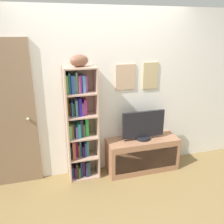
{
  "coord_description": "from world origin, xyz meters",
  "views": [
    {
      "loc": [
        -0.82,
        -2.14,
        2.1
      ],
      "look_at": [
        0.04,
        0.85,
        1.02
      ],
      "focal_mm": 38.44,
      "sensor_mm": 36.0,
      "label": 1
    }
  ],
  "objects_px": {
    "tv_stand": "(142,154)",
    "television": "(143,126)",
    "door": "(2,118)",
    "bookshelf": "(80,126)",
    "football": "(79,61)"
  },
  "relations": [
    {
      "from": "football",
      "to": "television",
      "type": "height_order",
      "value": "football"
    },
    {
      "from": "door",
      "to": "bookshelf",
      "type": "bearing_deg",
      "value": -4.71
    },
    {
      "from": "bookshelf",
      "to": "door",
      "type": "distance_m",
      "value": 1.03
    },
    {
      "from": "tv_stand",
      "to": "door",
      "type": "distance_m",
      "value": 2.09
    },
    {
      "from": "football",
      "to": "bookshelf",
      "type": "bearing_deg",
      "value": 133.58
    },
    {
      "from": "football",
      "to": "television",
      "type": "bearing_deg",
      "value": -3.76
    },
    {
      "from": "tv_stand",
      "to": "television",
      "type": "xyz_separation_m",
      "value": [
        -0.0,
        0.0,
        0.47
      ]
    },
    {
      "from": "tv_stand",
      "to": "television",
      "type": "relative_size",
      "value": 1.68
    },
    {
      "from": "bookshelf",
      "to": "television",
      "type": "distance_m",
      "value": 0.94
    },
    {
      "from": "tv_stand",
      "to": "door",
      "type": "xyz_separation_m",
      "value": [
        -1.94,
        0.17,
        0.75
      ]
    },
    {
      "from": "bookshelf",
      "to": "door",
      "type": "bearing_deg",
      "value": 175.29
    },
    {
      "from": "tv_stand",
      "to": "football",
      "type": "bearing_deg",
      "value": 176.17
    },
    {
      "from": "television",
      "to": "door",
      "type": "height_order",
      "value": "door"
    },
    {
      "from": "football",
      "to": "television",
      "type": "xyz_separation_m",
      "value": [
        0.91,
        -0.06,
        -0.98
      ]
    },
    {
      "from": "football",
      "to": "tv_stand",
      "type": "bearing_deg",
      "value": -3.83
    }
  ]
}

